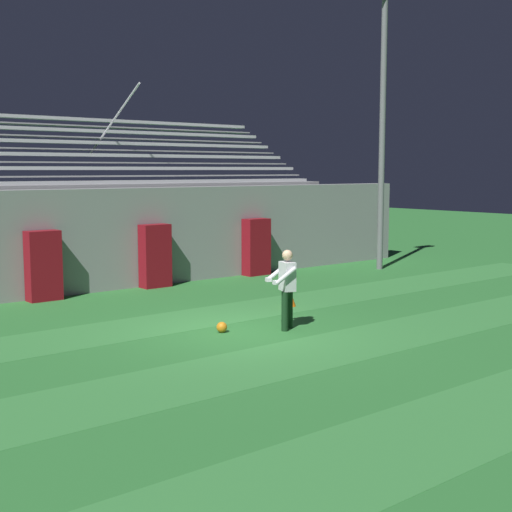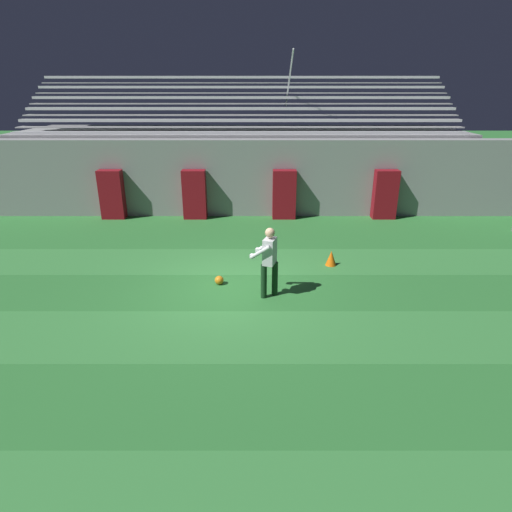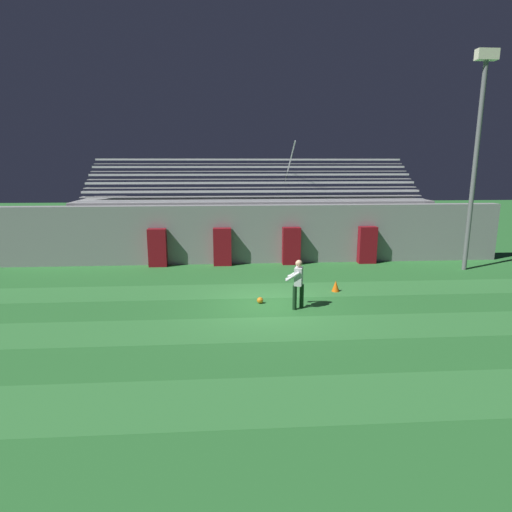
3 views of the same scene
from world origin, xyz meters
name	(u,v)px [view 3 (image 3 of 3)]	position (x,y,z in m)	size (l,w,h in m)	color
ground_plane	(269,305)	(0.00, 0.00, 0.00)	(80.00, 80.00, 0.00)	#2D7533
turf_stripe_near	(298,399)	(0.00, -6.00, 0.00)	(28.00, 1.92, 0.01)	#38843D
turf_stripe_mid	(276,329)	(0.00, -2.15, 0.00)	(28.00, 1.92, 0.01)	#38843D
turf_stripe_far	(265,290)	(0.00, 1.69, 0.00)	(28.00, 1.92, 0.01)	#38843D
back_wall	(256,234)	(0.00, 6.50, 1.40)	(24.00, 0.60, 2.80)	gray
padding_pillar_gate_left	(222,247)	(-1.64, 5.95, 0.89)	(0.84, 0.44, 1.78)	maroon
padding_pillar_gate_right	(291,246)	(1.64, 5.95, 0.89)	(0.84, 0.44, 1.78)	maroon
padding_pillar_far_left	(157,248)	(-4.67, 5.95, 0.89)	(0.84, 0.44, 1.78)	maroon
padding_pillar_far_right	(367,245)	(5.34, 5.95, 0.89)	(0.84, 0.44, 1.78)	maroon
bleacher_stand	(253,224)	(0.00, 9.19, 1.51)	(18.00, 4.75, 5.83)	gray
floodlight_pole	(478,138)	(9.39, 4.38, 5.80)	(0.90, 0.36, 9.36)	slate
goalkeeper	(298,281)	(0.90, -0.44, 0.95)	(0.67, 0.69, 1.67)	#143319
soccer_ball	(260,300)	(-0.30, 0.19, 0.11)	(0.22, 0.22, 0.22)	orange
traffic_cone	(336,286)	(2.67, 1.41, 0.21)	(0.30, 0.30, 0.42)	orange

